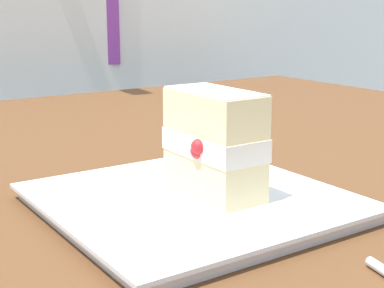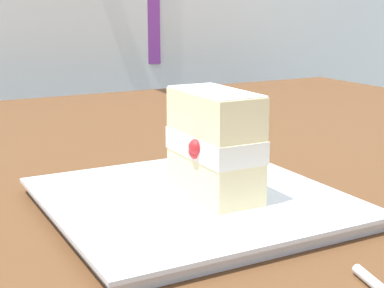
{
  "view_description": "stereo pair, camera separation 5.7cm",
  "coord_description": "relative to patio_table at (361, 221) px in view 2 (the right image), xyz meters",
  "views": [
    {
      "loc": [
        0.51,
        -0.59,
        0.91
      ],
      "look_at": [
        0.05,
        -0.28,
        0.78
      ],
      "focal_mm": 54.93,
      "sensor_mm": 36.0,
      "label": 1
    },
    {
      "loc": [
        0.54,
        -0.54,
        0.91
      ],
      "look_at": [
        0.05,
        -0.28,
        0.78
      ],
      "focal_mm": 54.93,
      "sensor_mm": 36.0,
      "label": 2
    }
  ],
  "objects": [
    {
      "name": "dessert_plate",
      "position": [
        0.05,
        -0.28,
        0.09
      ],
      "size": [
        0.28,
        0.28,
        0.02
      ],
      "color": "white",
      "rests_on": "patio_table"
    },
    {
      "name": "cake_slice",
      "position": [
        0.06,
        -0.26,
        0.15
      ],
      "size": [
        0.11,
        0.06,
        0.1
      ],
      "color": "beige",
      "rests_on": "dessert_plate"
    },
    {
      "name": "patio_table",
      "position": [
        0.0,
        0.0,
        0.0
      ],
      "size": [
        1.46,
        1.08,
        0.71
      ],
      "color": "brown",
      "rests_on": "ground"
    }
  ]
}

